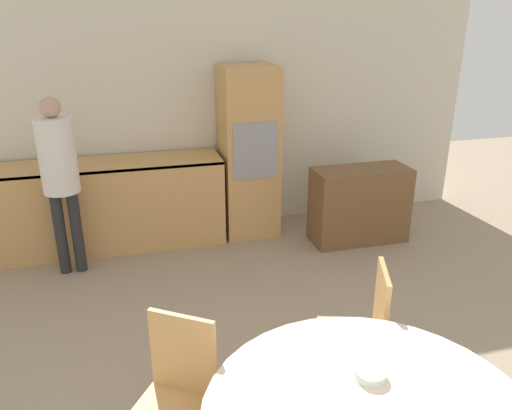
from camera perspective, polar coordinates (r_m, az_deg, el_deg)
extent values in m
cube|color=beige|center=(5.68, -6.50, 10.09)|extent=(6.54, 0.05, 2.60)
cube|color=tan|center=(5.52, -17.33, -0.07)|extent=(2.57, 0.60, 0.94)
cube|color=black|center=(5.38, -17.85, 4.44)|extent=(2.57, 0.60, 0.03)
cube|color=tan|center=(5.53, -0.85, 6.03)|extent=(0.59, 0.58, 1.87)
cube|color=gray|center=(5.23, -0.06, 6.21)|extent=(0.47, 0.01, 0.60)
cube|color=brown|center=(5.57, 11.73, 0.03)|extent=(1.04, 0.45, 0.82)
cube|color=tan|center=(2.79, -8.34, -16.46)|extent=(0.33, 0.24, 0.48)
cylinder|color=tan|center=(3.61, 7.48, -15.90)|extent=(0.04, 0.04, 0.43)
cylinder|color=tan|center=(3.36, 7.63, -19.19)|extent=(0.04, 0.04, 0.43)
cylinder|color=tan|center=(3.64, 12.72, -15.95)|extent=(0.04, 0.04, 0.43)
cylinder|color=tan|center=(3.39, 13.35, -19.20)|extent=(0.04, 0.04, 0.43)
cube|color=tan|center=(3.36, 10.55, -14.55)|extent=(0.51, 0.51, 0.02)
cube|color=tan|center=(3.25, 14.15, -10.98)|extent=(0.16, 0.37, 0.48)
cylinder|color=#262628|center=(5.11, -21.45, -3.02)|extent=(0.11, 0.11, 0.83)
cylinder|color=#262628|center=(5.09, -19.79, -2.87)|extent=(0.11, 0.11, 0.83)
cylinder|color=silver|center=(4.86, -21.76, 5.26)|extent=(0.33, 0.33, 0.69)
sphere|color=tan|center=(4.77, -22.48, 10.30)|extent=(0.18, 0.18, 0.18)
cylinder|color=silver|center=(2.56, 12.95, -18.31)|extent=(0.15, 0.15, 0.04)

